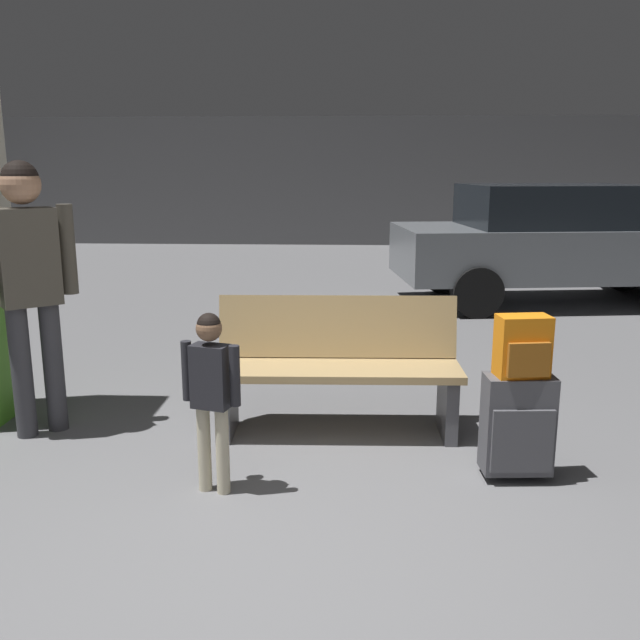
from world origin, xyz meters
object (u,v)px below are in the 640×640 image
object	(u,v)px
bench	(337,367)
parked_car_near	(557,241)
backpack_bright	(523,347)
adult	(28,270)
suitcase	(518,425)
child	(211,384)

from	to	relation	value
bench	parked_car_near	distance (m)	5.29
backpack_bright	parked_car_near	size ratio (longest dim) A/B	0.08
bench	adult	distance (m)	2.07
suitcase	child	xyz separation A→B (m)	(-1.67, -0.24, 0.29)
suitcase	adult	bearing A→B (deg)	169.75
bench	child	world-z (taller)	child
adult	bench	bearing A→B (deg)	3.93
backpack_bright	adult	xyz separation A→B (m)	(-2.98, 0.54, 0.32)
bench	child	size ratio (longest dim) A/B	1.62
backpack_bright	child	xyz separation A→B (m)	(-1.67, -0.24, -0.16)
backpack_bright	adult	distance (m)	3.05
suitcase	child	bearing A→B (deg)	-171.85
child	backpack_bright	bearing A→B (deg)	8.13
suitcase	parked_car_near	xyz separation A→B (m)	(1.67, 5.21, 0.48)
child	parked_car_near	world-z (taller)	parked_car_near
suitcase	adult	xyz separation A→B (m)	(-2.98, 0.54, 0.77)
child	adult	size ratio (longest dim) A/B	0.56
backpack_bright	child	world-z (taller)	child
suitcase	backpack_bright	size ratio (longest dim) A/B	1.78
bench	adult	xyz separation A→B (m)	(-1.96, -0.13, 0.65)
parked_car_near	child	bearing A→B (deg)	-121.47
bench	adult	size ratio (longest dim) A/B	0.91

